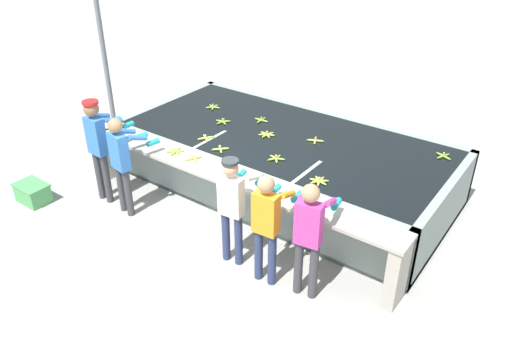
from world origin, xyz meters
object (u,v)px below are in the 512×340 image
Objects in this scene: banana_bunch_floating_9 at (267,134)px; banana_bunch_floating_0 at (319,181)px; banana_bunch_floating_8 at (276,158)px; worker_1 at (122,158)px; banana_bunch_floating_3 at (261,120)px; support_post_left at (106,69)px; worker_0 at (99,141)px; banana_bunch_floating_7 at (443,156)px; banana_bunch_ledge_2 at (236,179)px; banana_bunch_floating_1 at (315,140)px; banana_bunch_ledge_0 at (194,158)px; banana_bunch_ledge_1 at (175,151)px; worker_4 at (309,231)px; banana_bunch_floating_2 at (223,122)px; worker_2 at (233,202)px; knife_1 at (113,129)px; banana_bunch_floating_6 at (213,107)px; knife_0 at (273,193)px; worker_3 at (267,220)px; crate at (33,193)px; banana_bunch_floating_4 at (206,138)px.

banana_bunch_floating_0 is at bearing -29.21° from banana_bunch_floating_9.
banana_bunch_floating_0 is 1.01× the size of banana_bunch_floating_8.
worker_1 reaches higher than banana_bunch_floating_8.
support_post_left is at bearing -160.27° from banana_bunch_floating_3.
banana_bunch_floating_7 is (4.47, 2.88, -0.11)m from worker_0.
banana_bunch_floating_9 is 1.00× the size of banana_bunch_ledge_2.
banana_bunch_ledge_0 is at bearing -125.82° from banana_bunch_floating_1.
worker_4 is at bearing -11.50° from banana_bunch_ledge_1.
support_post_left is (-5.83, -1.53, 0.65)m from banana_bunch_floating_7.
worker_1 is 4.87m from banana_bunch_floating_7.
support_post_left is at bearing -167.96° from banana_bunch_floating_1.
banana_bunch_floating_0 is 1.29m from banana_bunch_floating_1.
banana_bunch_floating_2 is 1.33m from banana_bunch_ledge_1.
worker_0 is 2.13m from banana_bunch_floating_2.
banana_bunch_ledge_0 is 0.08× the size of support_post_left.
worker_2 reaches higher than banana_bunch_floating_8.
banana_bunch_floating_3 is at bearing 43.93° from knife_1.
banana_bunch_ledge_0 reaches higher than banana_bunch_floating_2.
banana_bunch_floating_8 is 0.91× the size of knife_1.
worker_1 is at bearing -84.64° from banana_bunch_floating_6.
worker_2 is 5.83× the size of banana_bunch_floating_1.
knife_0 is at bearing 12.70° from worker_1.
worker_3 is at bearing -10.07° from knife_1.
knife_0 is 0.09× the size of support_post_left.
support_post_left is (-0.45, 2.13, 1.44)m from crate.
worker_1 is 1.00× the size of worker_4.
support_post_left reaches higher than banana_bunch_floating_6.
worker_0 is at bearing -132.45° from banana_bunch_floating_4.
worker_3 is 0.55m from worker_4.
support_post_left is at bearing 177.16° from banana_bunch_floating_4.
banana_bunch_ledge_1 is at bearing 52.25° from worker_1.
banana_bunch_ledge_2 is 0.92× the size of knife_1.
banana_bunch_floating_4 and banana_bunch_floating_6 have the same top height.
banana_bunch_floating_9 is 0.98× the size of knife_0.
worker_3 is at bearing -0.92° from worker_0.
knife_0 is 4.46m from support_post_left.
banana_bunch_floating_4 is at bearing -54.68° from banana_bunch_floating_6.
banana_bunch_ledge_1 is (-2.24, -0.53, 0.00)m from banana_bunch_floating_0.
worker_2 is 0.59m from worker_3.
support_post_left is (-2.81, 0.77, 0.64)m from banana_bunch_ledge_0.
banana_bunch_ledge_0 reaches higher than knife_0.
knife_0 is (2.38, 0.54, -0.01)m from worker_1.
banana_bunch_ledge_1 is (-3.39, -2.29, 0.00)m from banana_bunch_floating_7.
worker_4 is at bearing -13.22° from banana_bunch_ledge_0.
worker_3 is at bearing -112.42° from banana_bunch_floating_7.
banana_bunch_floating_7 reaches higher than crate.
worker_3 reaches higher than banana_bunch_ledge_2.
worker_3 is at bearing -31.22° from banana_bunch_floating_4.
worker_2 is (2.08, 0.05, -0.01)m from worker_1.
banana_bunch_floating_3 is 1.00× the size of banana_bunch_ledge_1.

